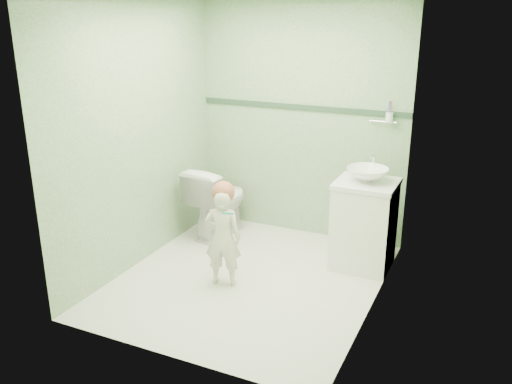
% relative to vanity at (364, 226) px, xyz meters
% --- Properties ---
extents(ground, '(2.50, 2.50, 0.00)m').
position_rel_vanity_xyz_m(ground, '(-0.84, -0.70, -0.40)').
color(ground, silver).
rests_on(ground, ground).
extents(room_shell, '(2.50, 2.54, 2.40)m').
position_rel_vanity_xyz_m(room_shell, '(-0.84, -0.70, 0.80)').
color(room_shell, '#7BA676').
rests_on(room_shell, ground).
extents(trim_stripe, '(2.20, 0.02, 0.05)m').
position_rel_vanity_xyz_m(trim_stripe, '(-0.84, 0.54, 0.95)').
color(trim_stripe, '#2B4632').
rests_on(trim_stripe, room_shell).
extents(vanity, '(0.52, 0.50, 0.80)m').
position_rel_vanity_xyz_m(vanity, '(0.00, 0.00, 0.00)').
color(vanity, white).
rests_on(vanity, ground).
extents(counter, '(0.54, 0.52, 0.04)m').
position_rel_vanity_xyz_m(counter, '(0.00, 0.00, 0.41)').
color(counter, white).
rests_on(counter, vanity).
extents(basin, '(0.37, 0.37, 0.13)m').
position_rel_vanity_xyz_m(basin, '(0.00, 0.00, 0.49)').
color(basin, white).
rests_on(basin, counter).
extents(faucet, '(0.03, 0.13, 0.18)m').
position_rel_vanity_xyz_m(faucet, '(0.00, 0.19, 0.57)').
color(faucet, silver).
rests_on(faucet, counter).
extents(cup_holder, '(0.26, 0.07, 0.21)m').
position_rel_vanity_xyz_m(cup_holder, '(0.05, 0.48, 0.93)').
color(cup_holder, silver).
rests_on(cup_holder, room_shell).
extents(toilet, '(0.51, 0.79, 0.76)m').
position_rel_vanity_xyz_m(toilet, '(-1.58, 0.10, -0.02)').
color(toilet, white).
rests_on(toilet, ground).
extents(toddler, '(0.36, 0.29, 0.87)m').
position_rel_vanity_xyz_m(toddler, '(-1.01, -0.86, 0.04)').
color(toddler, beige).
rests_on(toddler, ground).
extents(hair_cap, '(0.19, 0.19, 0.19)m').
position_rel_vanity_xyz_m(hair_cap, '(-1.01, -0.83, 0.44)').
color(hair_cap, '#A2573D').
rests_on(hair_cap, toddler).
extents(teal_toothbrush, '(0.11, 0.14, 0.08)m').
position_rel_vanity_xyz_m(teal_toothbrush, '(-0.91, -0.96, 0.32)').
color(teal_toothbrush, '#0A8E7F').
rests_on(teal_toothbrush, toddler).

